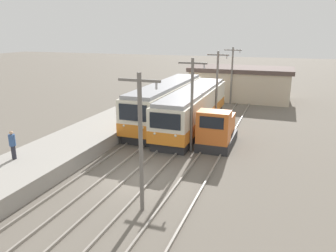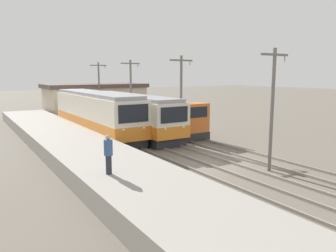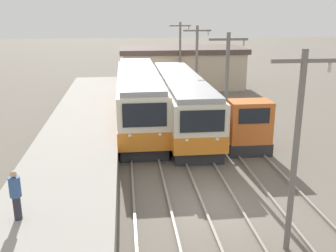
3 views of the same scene
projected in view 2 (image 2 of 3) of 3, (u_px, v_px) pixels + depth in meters
ground_plane at (209, 162)px, 19.90m from camera, size 200.00×200.00×0.00m
platform_left at (113, 170)px, 16.51m from camera, size 4.50×54.00×0.99m
track_left at (173, 168)px, 18.51m from camera, size 1.54×60.00×0.14m
track_center at (211, 161)px, 20.00m from camera, size 1.54×60.00×0.14m
track_right at (246, 154)px, 21.59m from camera, size 1.54×60.00×0.14m
commuter_train_left at (96, 115)px, 28.47m from camera, size 2.84×14.84×3.77m
commuter_train_center at (129, 115)px, 29.34m from camera, size 2.84×14.93×3.51m
shunting_locomotive at (183, 123)px, 27.49m from camera, size 2.40×4.76×3.00m
catenary_mast_near at (272, 105)px, 17.60m from camera, size 2.00×0.20×6.67m
catenary_mast_mid at (181, 96)px, 24.79m from camera, size 2.00×0.20×6.67m
catenary_mast_far at (131, 91)px, 31.97m from camera, size 2.00×0.20×6.67m
catenary_mast_distant at (99, 88)px, 39.16m from camera, size 2.00×0.20×6.67m
person_on_platform at (108, 153)px, 14.16m from camera, size 0.38×0.38×1.75m
station_building at (95, 99)px, 42.50m from camera, size 12.60×6.30×4.06m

